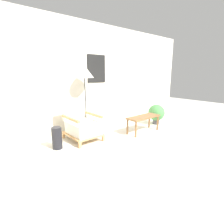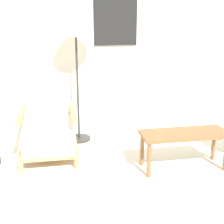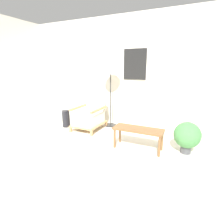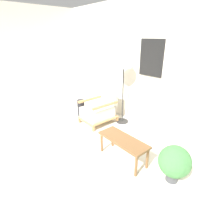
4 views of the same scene
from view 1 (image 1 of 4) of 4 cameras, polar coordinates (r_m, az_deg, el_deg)
The scene contains 7 objects.
ground_plane at distance 3.23m, azimuth 15.87°, elevation -14.47°, with size 14.00×14.00×0.00m, color silver.
wall_back at distance 4.64m, azimuth -8.85°, elevation 11.39°, with size 8.00×0.09×2.70m.
armchair at distance 3.90m, azimuth -9.82°, elevation -4.41°, with size 0.63×0.77×0.80m.
floor_lamp at distance 4.29m, azimuth -8.95°, elevation 11.98°, with size 0.43×0.43×1.62m.
coffee_table at distance 4.36m, azimuth 10.21°, elevation -2.12°, with size 0.91×0.35×0.40m.
vase at distance 3.57m, azimuth -17.55°, elevation -8.11°, with size 0.19×0.19×0.43m, color black.
potted_plant at distance 5.13m, azimuth 14.29°, elevation -0.30°, with size 0.46×0.46×0.57m.
Camera 1 is at (-2.43, -1.55, 1.45)m, focal length 28.00 mm.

